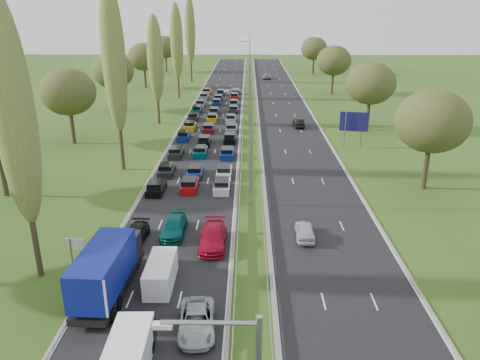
{
  "coord_description": "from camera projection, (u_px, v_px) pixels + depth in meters",
  "views": [
    {
      "loc": [
        4.2,
        -1.6,
        19.1
      ],
      "look_at": [
        3.34,
        46.22,
        1.5
      ],
      "focal_mm": 35.0,
      "sensor_mm": 36.0,
      "label": 1
    }
  ],
  "objects": [
    {
      "name": "woodland_left",
      "position": [
        59.0,
        96.0,
        64.65
      ],
      "size": [
        8.0,
        166.0,
        11.1
      ],
      "color": "#2D2116",
      "rests_on": "ground"
    },
    {
      "name": "white_van_rear",
      "position": [
        161.0,
        272.0,
        34.2
      ],
      "size": [
        1.87,
        4.78,
        1.92
      ],
      "rotation": [
        0.0,
        0.0,
        0.01
      ],
      "color": "white",
      "rests_on": "near_carriageway"
    },
    {
      "name": "far_car_1",
      "position": [
        298.0,
        123.0,
        79.81
      ],
      "size": [
        1.7,
        4.41,
        1.43
      ],
      "primitive_type": "imported",
      "rotation": [
        0.0,
        0.0,
        3.18
      ],
      "color": "black",
      "rests_on": "far_carriageway"
    },
    {
      "name": "far_car_0",
      "position": [
        305.0,
        231.0,
        41.14
      ],
      "size": [
        1.74,
        4.09,
        1.38
      ],
      "primitive_type": "imported",
      "rotation": [
        0.0,
        0.0,
        3.11
      ],
      "color": "silver",
      "rests_on": "far_carriageway"
    },
    {
      "name": "near_car_10",
      "position": [
        197.0,
        321.0,
        29.25
      ],
      "size": [
        2.62,
        5.02,
        1.35
      ],
      "primitive_type": "imported",
      "rotation": [
        0.0,
        0.0,
        0.08
      ],
      "color": "#A3A9AD",
      "rests_on": "near_carriageway"
    },
    {
      "name": "traffic_queue_fill",
      "position": [
        211.0,
        123.0,
        80.63
      ],
      "size": [
        9.1,
        67.19,
        0.8
      ],
      "color": "black",
      "rests_on": "ground"
    },
    {
      "name": "near_car_3",
      "position": [
        135.0,
        235.0,
        40.36
      ],
      "size": [
        2.15,
        4.67,
        1.32
      ],
      "primitive_type": "imported",
      "rotation": [
        0.0,
        0.0,
        -0.07
      ],
      "color": "black",
      "rests_on": "near_carriageway"
    },
    {
      "name": "far_car_2",
      "position": [
        266.0,
        76.0,
        134.38
      ],
      "size": [
        2.23,
        4.84,
        1.34
      ],
      "primitive_type": "imported",
      "rotation": [
        0.0,
        0.0,
        3.14
      ],
      "color": "gray",
      "rests_on": "far_carriageway"
    },
    {
      "name": "near_car_11",
      "position": [
        213.0,
        237.0,
        39.72
      ],
      "size": [
        2.25,
        5.47,
        1.58
      ],
      "primitive_type": "imported",
      "rotation": [
        0.0,
        0.0,
        -0.01
      ],
      "color": "maroon",
      "rests_on": "near_carriageway"
    },
    {
      "name": "central_reservation",
      "position": [
        250.0,
        116.0,
        85.31
      ],
      "size": [
        2.36,
        215.0,
        0.32
      ],
      "color": "gray",
      "rests_on": "ground"
    },
    {
      "name": "direction_sign",
      "position": [
        354.0,
        123.0,
        67.18
      ],
      "size": [
        3.94,
        0.89,
        5.2
      ],
      "color": "gray",
      "rests_on": "ground"
    },
    {
      "name": "woodland_right",
      "position": [
        385.0,
        92.0,
        67.67
      ],
      "size": [
        8.0,
        153.0,
        11.1
      ],
      "color": "#2D2116",
      "rests_on": "ground"
    },
    {
      "name": "blue_lorry",
      "position": [
        108.0,
        268.0,
        32.67
      ],
      "size": [
        2.58,
        9.29,
        3.92
      ],
      "rotation": [
        0.0,
        0.0,
        -0.05
      ],
      "color": "black",
      "rests_on": "near_carriageway"
    },
    {
      "name": "near_car_12",
      "position": [
        211.0,
        241.0,
        39.38
      ],
      "size": [
        1.78,
        4.01,
        1.34
      ],
      "primitive_type": "imported",
      "rotation": [
        0.0,
        0.0,
        -0.05
      ],
      "color": "silver",
      "rests_on": "near_carriageway"
    },
    {
      "name": "near_carriageway",
      "position": [
        213.0,
        119.0,
        85.62
      ],
      "size": [
        10.5,
        215.0,
        0.04
      ],
      "primitive_type": "cube",
      "color": "black",
      "rests_on": "ground"
    },
    {
      "name": "ground",
      "position": [
        250.0,
        123.0,
        83.16
      ],
      "size": [
        260.0,
        260.0,
        0.0
      ],
      "primitive_type": "plane",
      "color": "#315019",
      "rests_on": "ground"
    },
    {
      "name": "poplar_row",
      "position": [
        141.0,
        57.0,
        68.05
      ],
      "size": [
        2.8,
        127.8,
        22.44
      ],
      "color": "#2D2116",
      "rests_on": "ground"
    },
    {
      "name": "near_car_2",
      "position": [
        116.0,
        270.0,
        35.01
      ],
      "size": [
        2.48,
        5.0,
        1.36
      ],
      "primitive_type": "imported",
      "rotation": [
        0.0,
        0.0,
        -0.05
      ],
      "color": "white",
      "rests_on": "near_carriageway"
    },
    {
      "name": "info_sign",
      "position": [
        76.0,
        247.0,
        36.93
      ],
      "size": [
        1.49,
        0.36,
        2.1
      ],
      "color": "gray",
      "rests_on": "ground"
    },
    {
      "name": "lamp_columns",
      "position": [
        250.0,
        91.0,
        79.21
      ],
      "size": [
        0.18,
        140.18,
        12.0
      ],
      "color": "gray",
      "rests_on": "ground"
    },
    {
      "name": "near_car_7",
      "position": [
        174.0,
        227.0,
        41.83
      ],
      "size": [
        2.09,
        4.96,
        1.43
      ],
      "primitive_type": "imported",
      "rotation": [
        0.0,
        0.0,
        -0.02
      ],
      "color": "#054C49",
      "rests_on": "near_carriageway"
    },
    {
      "name": "white_van_front",
      "position": [
        129.0,
        355.0,
        25.8
      ],
      "size": [
        2.13,
        5.44,
        2.19
      ],
      "rotation": [
        0.0,
        0.0,
        0.03
      ],
      "color": "white",
      "rests_on": "near_carriageway"
    },
    {
      "name": "far_carriageway",
      "position": [
        287.0,
        120.0,
        85.39
      ],
      "size": [
        10.5,
        215.0,
        0.04
      ],
      "primitive_type": "cube",
      "color": "black",
      "rests_on": "ground"
    }
  ]
}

